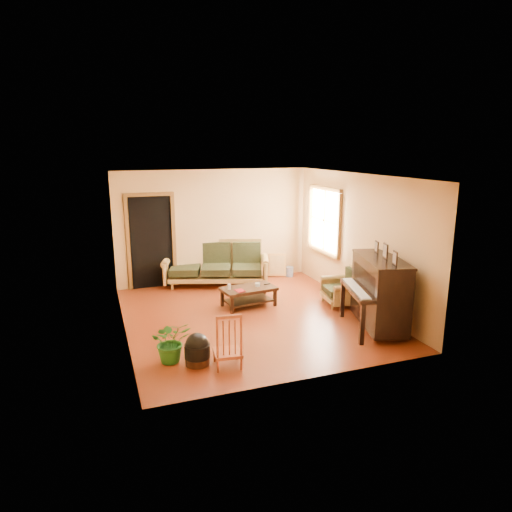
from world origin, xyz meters
name	(u,v)px	position (x,y,z in m)	size (l,w,h in m)	color
floor	(250,316)	(0.00, 0.00, 0.00)	(5.00, 5.00, 0.00)	#581C0B
doorway	(151,243)	(-1.45, 2.48, 1.02)	(1.08, 0.16, 2.05)	black
window	(325,220)	(2.21, 1.30, 1.50)	(0.12, 1.36, 1.46)	white
sofa	(216,264)	(-0.07, 2.16, 0.50)	(2.32, 0.97, 0.99)	olive
coffee_table	(249,297)	(0.16, 0.55, 0.19)	(1.06, 0.58, 0.38)	black
armchair	(341,286)	(1.92, 0.02, 0.38)	(0.73, 0.76, 0.76)	olive
piano	(380,294)	(1.89, -1.33, 0.64)	(0.85, 1.44, 1.27)	black
footstool	(197,353)	(-1.36, -1.57, 0.18)	(0.37, 0.37, 0.36)	black
red_chair	(227,339)	(-0.96, -1.77, 0.42)	(0.39, 0.43, 0.84)	maroon
leaning_frame	(277,265)	(1.51, 2.33, 0.29)	(0.44, 0.10, 0.59)	gold
ceramic_crock	(289,272)	(1.80, 2.22, 0.12)	(0.19, 0.19, 0.24)	#325098
potted_plant	(171,341)	(-1.69, -1.35, 0.32)	(0.58, 0.50, 0.64)	#20611B
book	(236,291)	(-0.15, 0.36, 0.39)	(0.16, 0.21, 0.02)	maroon
candle	(229,287)	(-0.23, 0.56, 0.44)	(0.06, 0.06, 0.11)	silver
glass_jar	(257,285)	(0.36, 0.57, 0.42)	(0.10, 0.10, 0.07)	silver
remote	(267,284)	(0.58, 0.62, 0.39)	(0.14, 0.04, 0.01)	black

